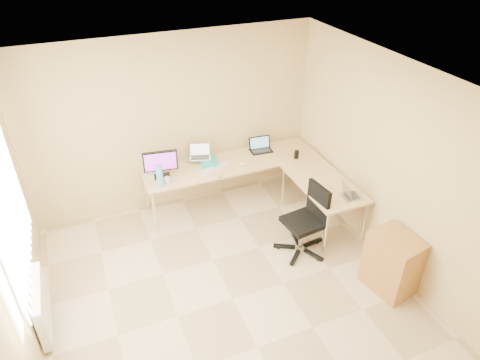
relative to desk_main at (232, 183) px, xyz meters
name	(u,v)px	position (x,y,z in m)	size (l,w,h in m)	color
floor	(232,299)	(-0.72, -1.85, -0.36)	(4.50, 4.50, 0.00)	#CBB38D
ceiling	(230,91)	(-0.72, -1.85, 2.24)	(4.50, 4.50, 0.00)	white
wall_back	(174,124)	(-0.72, 0.40, 0.93)	(4.50, 4.50, 0.00)	tan
wall_left	(7,267)	(-2.83, -1.85, 0.93)	(4.50, 4.50, 0.00)	tan
wall_right	(396,171)	(1.38, -1.85, 0.93)	(4.50, 4.50, 0.00)	tan
desk_main	(232,183)	(0.00, 0.00, 0.00)	(2.65, 0.70, 0.73)	tan
desk_return	(321,204)	(0.98, -1.00, 0.00)	(0.70, 1.30, 0.73)	tan
monitor	(161,164)	(-1.06, -0.01, 0.57)	(0.48, 0.15, 0.41)	black
book_stack	(209,162)	(-0.33, 0.10, 0.39)	(0.23, 0.32, 0.05)	teal
laptop_center	(200,152)	(-0.43, 0.20, 0.52)	(0.32, 0.24, 0.21)	#AAAEC0
laptop_black	(261,145)	(0.55, 0.14, 0.47)	(0.34, 0.25, 0.21)	black
keyboard	(215,168)	(-0.30, -0.09, 0.38)	(0.48, 0.14, 0.02)	beige
mouse	(242,164)	(0.11, -0.15, 0.39)	(0.11, 0.07, 0.04)	silver
mug	(167,180)	(-1.02, -0.19, 0.41)	(0.09, 0.09, 0.08)	white
cd_stack	(219,175)	(-0.31, -0.30, 0.38)	(0.12, 0.12, 0.03)	silver
water_bottle	(160,176)	(-1.13, -0.22, 0.52)	(0.09, 0.09, 0.32)	#4797DD
papers	(156,175)	(-1.13, 0.06, 0.37)	(0.20, 0.29, 0.01)	white
white_box	(154,168)	(-1.13, 0.20, 0.41)	(0.25, 0.18, 0.09)	white
desk_fan	(153,163)	(-1.13, 0.20, 0.48)	(0.19, 0.19, 0.24)	beige
black_cup	(296,155)	(0.94, -0.26, 0.43)	(0.07, 0.07, 0.12)	black
laptop_return	(352,191)	(1.13, -1.44, 0.46)	(0.23, 0.29, 0.19)	#ACAAB8
office_chair	(303,221)	(0.45, -1.39, 0.14)	(0.59, 0.59, 0.98)	black
cabinet	(393,264)	(1.13, -2.37, -0.01)	(0.46, 0.57, 0.79)	brown
radiator	(42,305)	(-2.75, -1.45, -0.02)	(0.09, 0.80, 0.55)	white
window	(7,217)	(-2.78, -1.45, 1.19)	(0.10, 1.80, 1.40)	white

